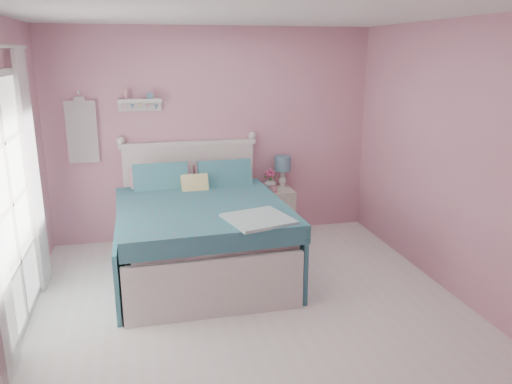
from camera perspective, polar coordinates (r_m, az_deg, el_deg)
name	(u,v)px	position (r m, az deg, el deg)	size (l,w,h in m)	color
floor	(254,319)	(4.59, -0.18, -14.28)	(4.50, 4.50, 0.00)	white
room_shell	(254,143)	(4.04, -0.20, 5.58)	(4.50, 4.50, 4.50)	#C77E90
bed	(201,233)	(5.42, -6.35, -4.70)	(1.76, 2.18, 1.24)	silver
nightstand	(276,212)	(6.43, 2.28, -2.31)	(0.42, 0.42, 0.61)	beige
table_lamp	(283,166)	(6.37, 3.06, 3.00)	(0.21, 0.21, 0.41)	white
vase	(270,183)	(6.36, 1.62, 1.08)	(0.15, 0.15, 0.16)	silver
teacup	(273,189)	(6.21, 1.96, 0.32)	(0.10, 0.10, 0.08)	pink
roses	(270,174)	(6.33, 1.62, 2.10)	(0.14, 0.11, 0.12)	#C24278
wall_shelf	(140,102)	(6.09, -13.17, 10.02)	(0.50, 0.15, 0.25)	silver
hanging_dress	(82,132)	(6.16, -19.27, 6.48)	(0.34, 0.03, 0.72)	white
french_door	(10,206)	(4.57, -26.26, -1.42)	(0.04, 1.32, 2.16)	silver
curtain_far	(33,173)	(5.24, -24.15, 2.05)	(0.04, 0.40, 2.32)	white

